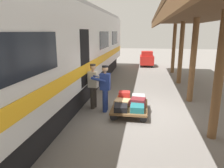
% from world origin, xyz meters
% --- Properties ---
extents(ground_plane, '(60.00, 60.00, 0.00)m').
position_xyz_m(ground_plane, '(0.00, 0.00, 0.00)').
color(ground_plane, slate).
extents(platform_canopy, '(3.20, 16.99, 3.56)m').
position_xyz_m(platform_canopy, '(-1.85, 0.00, 3.27)').
color(platform_canopy, brown).
rests_on(platform_canopy, ground_plane).
extents(train_car, '(3.02, 20.78, 4.00)m').
position_xyz_m(train_car, '(3.64, 0.00, 2.06)').
color(train_car, silver).
rests_on(train_car, ground_plane).
extents(luggage_cart, '(1.23, 1.71, 0.30)m').
position_xyz_m(luggage_cart, '(0.48, 0.23, 0.26)').
color(luggage_cart, brown).
rests_on(luggage_cart, ground_plane).
extents(suitcase_orange_carryall, '(0.52, 0.49, 0.16)m').
position_xyz_m(suitcase_orange_carryall, '(0.75, -0.25, 0.38)').
color(suitcase_orange_carryall, '#CC6B23').
rests_on(suitcase_orange_carryall, luggage_cart).
extents(suitcase_black_hardshell, '(0.50, 0.67, 0.18)m').
position_xyz_m(suitcase_black_hardshell, '(0.75, 0.70, 0.39)').
color(suitcase_black_hardshell, black).
rests_on(suitcase_black_hardshell, luggage_cart).
extents(suitcase_tan_vintage, '(0.57, 0.53, 0.21)m').
position_xyz_m(suitcase_tan_vintage, '(0.75, 0.23, 0.41)').
color(suitcase_tan_vintage, tan).
rests_on(suitcase_tan_vintage, luggage_cart).
extents(suitcase_teal_softside, '(0.46, 0.54, 0.20)m').
position_xyz_m(suitcase_teal_softside, '(0.20, 0.70, 0.40)').
color(suitcase_teal_softside, '#1E666B').
rests_on(suitcase_teal_softside, luggage_cart).
extents(suitcase_gray_aluminum, '(0.49, 0.57, 0.25)m').
position_xyz_m(suitcase_gray_aluminum, '(0.20, -0.25, 0.43)').
color(suitcase_gray_aluminum, '#9EA0A5').
rests_on(suitcase_gray_aluminum, luggage_cart).
extents(suitcase_maroon_trunk, '(0.55, 0.51, 0.28)m').
position_xyz_m(suitcase_maroon_trunk, '(0.20, 0.23, 0.44)').
color(suitcase_maroon_trunk, maroon).
rests_on(suitcase_maroon_trunk, luggage_cart).
extents(suitcase_red_plastic, '(0.43, 0.39, 0.22)m').
position_xyz_m(suitcase_red_plastic, '(0.73, -0.22, 0.57)').
color(suitcase_red_plastic, '#AD231E').
rests_on(suitcase_red_plastic, suitcase_orange_carryall).
extents(porter_in_overalls, '(0.67, 0.43, 1.70)m').
position_xyz_m(porter_in_overalls, '(1.42, 0.10, 0.93)').
color(porter_in_overalls, navy).
rests_on(porter_in_overalls, ground_plane).
extents(porter_by_door, '(0.71, 0.51, 1.70)m').
position_xyz_m(porter_by_door, '(1.89, -0.17, 0.93)').
color(porter_by_door, '#332D28').
rests_on(porter_by_door, ground_plane).
extents(baggage_tug, '(1.18, 1.75, 1.30)m').
position_xyz_m(baggage_tug, '(-0.09, -10.54, 0.63)').
color(baggage_tug, '#B21E19').
rests_on(baggage_tug, ground_plane).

